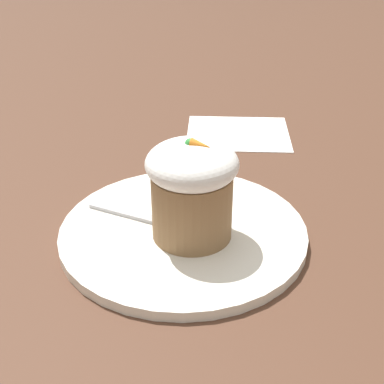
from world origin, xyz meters
The scene contains 5 objects.
ground_plane centered at (0.00, 0.00, 0.00)m, with size 4.00×4.00×0.00m, color #513323.
dessert_plate centered at (0.00, 0.00, 0.01)m, with size 0.24×0.24×0.01m.
carrot_cake centered at (0.01, -0.01, 0.06)m, with size 0.09×0.09×0.10m.
spoon centered at (-0.02, 0.00, 0.01)m, with size 0.13×0.04×0.01m.
paper_napkin centered at (-0.03, 0.26, 0.00)m, with size 0.17×0.16×0.00m.
Camera 1 is at (0.17, -0.40, 0.30)m, focal length 50.00 mm.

